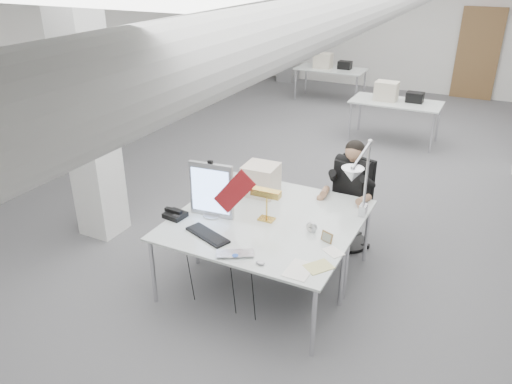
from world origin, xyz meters
TOP-DOWN VIEW (x-y plane):
  - room_shell at (0.04, 0.13)m, footprint 10.04×14.04m
  - desk_main at (0.00, -2.50)m, footprint 1.80×0.90m
  - desk_second at (0.00, -1.60)m, footprint 1.80×0.90m
  - bg_desk_a at (0.20, 3.00)m, footprint 1.60×0.80m
  - bg_desk_b at (-1.80, 5.20)m, footprint 1.60×0.80m
  - filing_cabinet at (-3.50, 6.65)m, footprint 0.45×0.55m
  - office_chair at (0.56, -0.95)m, footprint 0.65×0.65m
  - seated_person at (0.56, -1.00)m, footprint 0.68×0.77m
  - monitor at (-0.53, -2.25)m, footprint 0.47×0.10m
  - pennant at (-0.25, -2.28)m, footprint 0.47×0.02m
  - keyboard at (-0.36, -2.62)m, footprint 0.52×0.32m
  - laptop at (0.06, -2.84)m, footprint 0.40×0.36m
  - mouse at (0.30, -2.83)m, footprint 0.09×0.07m
  - bankers_lamp at (0.01, -2.08)m, footprint 0.32×0.13m
  - desk_phone at (-0.85, -2.45)m, footprint 0.22×0.21m
  - picture_frame_left at (-0.70, -2.20)m, footprint 0.13×0.04m
  - picture_frame_right at (0.69, -2.21)m, footprint 0.13×0.07m
  - desk_clock at (0.50, -2.10)m, footprint 0.11×0.06m
  - paper_stack_a at (0.64, -2.76)m, footprint 0.21×0.30m
  - paper_stack_b at (0.77, -2.64)m, footprint 0.27×0.29m
  - paper_stack_c at (0.81, -2.36)m, footprint 0.23×0.21m
  - beige_monitor at (-0.32, -1.55)m, footprint 0.38×0.36m
  - architect_lamp at (0.85, -1.80)m, footprint 0.37×0.68m

SIDE VIEW (x-z plane):
  - office_chair at x=0.56m, z-range 0.00..1.09m
  - filing_cabinet at x=-3.50m, z-range 0.00..1.20m
  - desk_main at x=0.00m, z-range 0.73..0.75m
  - desk_second at x=0.00m, z-range 0.73..0.75m
  - bg_desk_a at x=0.20m, z-range 0.73..0.75m
  - bg_desk_b at x=-1.80m, z-range 0.73..0.75m
  - paper_stack_c at x=0.81m, z-range 0.76..0.76m
  - paper_stack_a at x=0.64m, z-range 0.76..0.76m
  - paper_stack_b at x=0.77m, z-range 0.76..0.76m
  - keyboard at x=-0.36m, z-range 0.76..0.78m
  - laptop at x=0.06m, z-range 0.76..0.78m
  - mouse at x=0.30m, z-range 0.76..0.79m
  - desk_phone at x=-0.85m, z-range 0.76..0.81m
  - picture_frame_right at x=0.69m, z-range 0.75..0.85m
  - desk_clock at x=0.50m, z-range 0.75..0.86m
  - picture_frame_left at x=-0.70m, z-range 0.75..0.86m
  - seated_person at x=0.56m, z-range 0.41..1.39m
  - beige_monitor at x=-0.32m, z-range 0.75..1.10m
  - bankers_lamp at x=0.01m, z-range 0.76..1.11m
  - monitor at x=-0.53m, z-range 0.76..1.33m
  - pennant at x=-0.25m, z-range 0.85..1.35m
  - architect_lamp at x=0.85m, z-range 0.76..1.58m
  - room_shell at x=0.04m, z-range 0.07..3.31m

